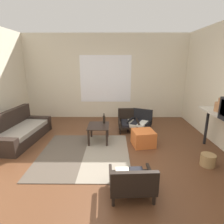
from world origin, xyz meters
TOP-DOWN VIEW (x-y plane):
  - ground_plane at (0.00, 0.00)m, footprint 7.80×7.80m
  - far_wall_with_window at (0.00, 3.06)m, footprint 5.60×0.13m
  - area_rug at (-0.34, 0.36)m, footprint 1.82×1.96m
  - couch at (-2.00, 1.02)m, footprint 0.90×1.77m
  - coffee_table at (-0.10, 0.99)m, footprint 0.49×0.60m
  - armchair_by_window at (0.66, 1.81)m, footprint 0.55×0.65m
  - armchair_striped_foreground at (0.51, -0.87)m, footprint 0.66×0.62m
  - armchair_corner at (1.00, 1.76)m, footprint 0.75×0.75m
  - ottoman_orange at (0.93, 0.79)m, footprint 0.54×0.54m
  - clay_vase at (2.37, 0.48)m, footprint 0.20×0.20m
  - glass_bottle at (0.03, 1.16)m, footprint 0.06×0.06m
  - wicker_basket at (1.98, -0.06)m, footprint 0.26×0.26m

SIDE VIEW (x-z plane):
  - ground_plane at x=0.00m, z-range 0.00..0.00m
  - area_rug at x=-0.34m, z-range 0.00..0.01m
  - wicker_basket at x=1.98m, z-range 0.00..0.22m
  - ottoman_orange at x=0.93m, z-range 0.00..0.35m
  - couch at x=-2.00m, z-range -0.14..0.58m
  - armchair_striped_foreground at x=0.51m, z-range -0.02..0.49m
  - armchair_by_window at x=0.66m, z-range -0.03..0.52m
  - armchair_corner at x=1.00m, z-range -0.02..0.54m
  - coffee_table at x=-0.10m, z-range 0.12..0.52m
  - glass_bottle at x=0.03m, z-range 0.38..0.62m
  - clay_vase at x=2.37m, z-range 0.85..1.12m
  - far_wall_with_window at x=0.00m, z-range 0.00..2.70m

